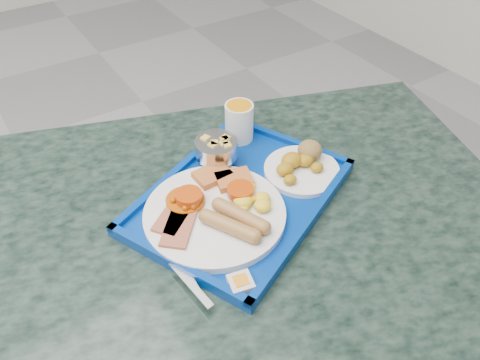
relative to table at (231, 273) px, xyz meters
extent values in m
cylinder|color=slate|center=(0.00, 0.00, -0.18)|extent=(0.10, 0.10, 0.64)
cube|color=black|center=(0.00, 0.00, 0.16)|extent=(1.32, 1.09, 0.04)
cube|color=navy|center=(0.04, 0.02, 0.19)|extent=(0.51, 0.45, 0.01)
cube|color=navy|center=(-0.02, 0.16, 0.20)|extent=(0.39, 0.19, 0.01)
cube|color=navy|center=(0.10, -0.11, 0.20)|extent=(0.39, 0.19, 0.01)
cube|color=navy|center=(0.22, 0.11, 0.20)|extent=(0.14, 0.29, 0.01)
cube|color=navy|center=(-0.14, -0.06, 0.20)|extent=(0.14, 0.29, 0.01)
cylinder|color=white|center=(-0.03, 0.00, 0.20)|extent=(0.27, 0.27, 0.01)
cube|color=#A95943|center=(-0.10, 0.03, 0.21)|extent=(0.10, 0.09, 0.01)
cube|color=#A95943|center=(-0.11, 0.00, 0.21)|extent=(0.10, 0.10, 0.01)
cylinder|color=#C35308|center=(-0.07, 0.05, 0.22)|extent=(0.07, 0.07, 0.01)
sphere|color=#C35308|center=(-0.06, 0.03, 0.22)|extent=(0.01, 0.01, 0.01)
sphere|color=#C35308|center=(-0.07, 0.06, 0.22)|extent=(0.01, 0.01, 0.01)
sphere|color=#C35308|center=(-0.07, 0.07, 0.22)|extent=(0.01, 0.01, 0.01)
sphere|color=#C35308|center=(-0.07, 0.04, 0.22)|extent=(0.01, 0.01, 0.01)
sphere|color=#C35308|center=(-0.09, 0.06, 0.22)|extent=(0.01, 0.01, 0.01)
sphere|color=#C35308|center=(-0.08, 0.03, 0.22)|extent=(0.01, 0.01, 0.01)
sphere|color=#C35308|center=(-0.05, 0.04, 0.22)|extent=(0.01, 0.01, 0.01)
sphere|color=#C35308|center=(-0.07, 0.02, 0.22)|extent=(0.01, 0.01, 0.01)
sphere|color=#C35308|center=(-0.05, 0.05, 0.22)|extent=(0.01, 0.01, 0.01)
sphere|color=#C35308|center=(-0.07, 0.04, 0.22)|extent=(0.01, 0.01, 0.01)
sphere|color=#C35308|center=(-0.06, 0.02, 0.22)|extent=(0.01, 0.01, 0.01)
cube|color=#CA6C32|center=(0.01, 0.08, 0.22)|extent=(0.07, 0.05, 0.01)
cube|color=#CA6C32|center=(0.04, 0.05, 0.22)|extent=(0.08, 0.07, 0.01)
cylinder|color=brown|center=(-0.04, -0.06, 0.23)|extent=(0.07, 0.10, 0.03)
cylinder|color=brown|center=(0.00, -0.05, 0.23)|extent=(0.06, 0.10, 0.03)
ellipsoid|color=yellow|center=(0.06, -0.03, 0.22)|extent=(0.03, 0.03, 0.02)
ellipsoid|color=yellow|center=(0.06, 0.02, 0.22)|extent=(0.02, 0.02, 0.01)
ellipsoid|color=yellow|center=(0.01, -0.02, 0.22)|extent=(0.02, 0.02, 0.02)
ellipsoid|color=yellow|center=(0.03, 0.00, 0.22)|extent=(0.02, 0.02, 0.01)
ellipsoid|color=yellow|center=(0.04, -0.01, 0.22)|extent=(0.02, 0.02, 0.01)
ellipsoid|color=yellow|center=(0.02, -0.01, 0.22)|extent=(0.04, 0.04, 0.02)
ellipsoid|color=yellow|center=(0.05, 0.01, 0.22)|extent=(0.02, 0.02, 0.01)
ellipsoid|color=yellow|center=(0.04, -0.04, 0.22)|extent=(0.03, 0.03, 0.02)
cylinder|color=#AF3004|center=(-0.06, 0.05, 0.23)|extent=(0.05, 0.05, 0.01)
cylinder|color=#AF3004|center=(0.03, 0.01, 0.23)|extent=(0.05, 0.05, 0.01)
cylinder|color=white|center=(0.18, 0.01, 0.20)|extent=(0.16, 0.16, 0.01)
ellipsoid|color=#A87913|center=(0.20, -0.01, 0.22)|extent=(0.03, 0.02, 0.02)
ellipsoid|color=#A87913|center=(0.20, 0.02, 0.22)|extent=(0.04, 0.03, 0.03)
ellipsoid|color=#A87913|center=(0.17, 0.03, 0.22)|extent=(0.05, 0.04, 0.03)
ellipsoid|color=#A87913|center=(0.14, 0.02, 0.22)|extent=(0.04, 0.03, 0.03)
ellipsoid|color=#A87913|center=(0.13, -0.01, 0.22)|extent=(0.03, 0.02, 0.02)
ellipsoid|color=olive|center=(0.22, 0.03, 0.23)|extent=(0.05, 0.05, 0.04)
cylinder|color=silver|center=(0.05, 0.13, 0.20)|extent=(0.06, 0.06, 0.01)
cylinder|color=silver|center=(0.05, 0.13, 0.21)|extent=(0.02, 0.02, 0.02)
cylinder|color=silver|center=(0.05, 0.13, 0.24)|extent=(0.09, 0.09, 0.04)
cube|color=#F6CC5D|center=(0.06, 0.12, 0.25)|extent=(0.02, 0.02, 0.01)
cube|color=#F6CC5D|center=(0.04, 0.13, 0.25)|extent=(0.02, 0.02, 0.01)
cube|color=#F6CC5D|center=(0.06, 0.11, 0.25)|extent=(0.02, 0.02, 0.01)
cube|color=#F6CC5D|center=(0.04, 0.13, 0.25)|extent=(0.02, 0.02, 0.01)
cube|color=#F6CC5D|center=(0.07, 0.13, 0.25)|extent=(0.02, 0.02, 0.01)
cube|color=#F6CC5D|center=(0.04, 0.15, 0.25)|extent=(0.02, 0.02, 0.01)
cube|color=#F6CC5D|center=(0.07, 0.13, 0.25)|extent=(0.02, 0.02, 0.01)
cylinder|color=white|center=(0.14, 0.18, 0.24)|extent=(0.06, 0.06, 0.09)
cylinder|color=orange|center=(0.14, 0.18, 0.28)|extent=(0.06, 0.06, 0.01)
cube|color=silver|center=(-0.14, -0.06, 0.20)|extent=(0.02, 0.14, 0.00)
ellipsoid|color=silver|center=(-0.14, 0.03, 0.20)|extent=(0.03, 0.05, 0.01)
cube|color=silver|center=(-0.15, -0.07, 0.20)|extent=(0.03, 0.18, 0.00)
cube|color=silver|center=(-0.08, -0.15, 0.20)|extent=(0.05, 0.05, 0.01)
cube|color=orange|center=(-0.08, -0.15, 0.21)|extent=(0.03, 0.03, 0.00)
camera|label=1|loc=(-0.32, -0.53, 0.84)|focal=35.00mm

